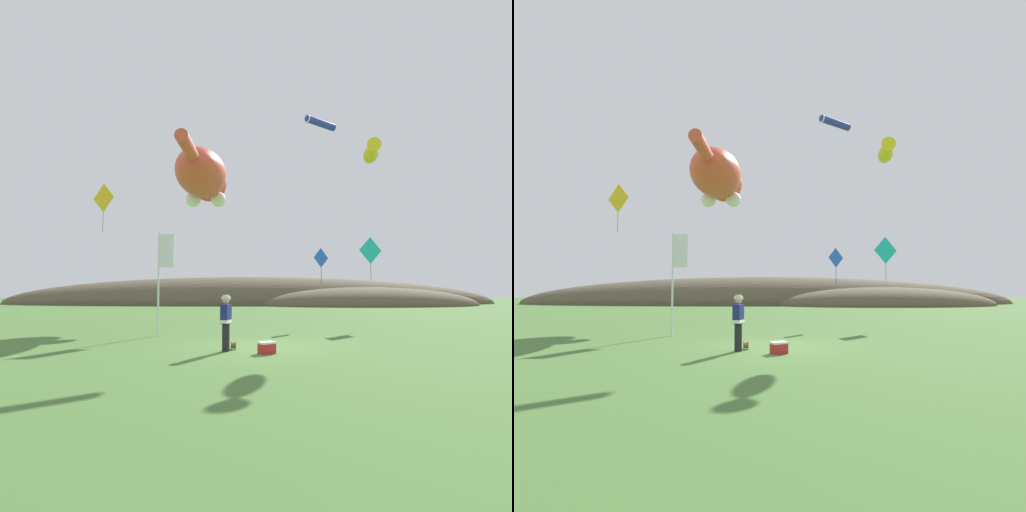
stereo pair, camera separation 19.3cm
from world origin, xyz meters
TOP-DOWN VIEW (x-y plane):
  - ground_plane at (0.00, 0.00)m, footprint 120.00×120.00m
  - distant_hill_ridge at (2.04, 33.16)m, footprint 58.26×14.73m
  - festival_attendant at (-1.06, -0.78)m, footprint 0.38×0.48m
  - kite_spool at (-0.83, -0.37)m, footprint 0.16×0.26m
  - picnic_cooler at (0.22, -1.22)m, footprint 0.59×0.52m
  - festival_banner_pole at (-3.94, 3.18)m, footprint 0.66×0.08m
  - kite_giant_cat at (-2.99, 9.39)m, footprint 3.02×9.90m
  - kite_fish_windsock at (5.57, 5.04)m, footprint 1.13×2.51m
  - kite_tube_streamer at (3.38, 6.43)m, footprint 1.85×1.50m
  - kite_diamond_blue at (3.51, 7.37)m, footprint 0.87×0.58m
  - kite_diamond_teal at (6.14, 7.33)m, footprint 1.35×0.52m
  - kite_diamond_gold at (-6.94, 4.46)m, footprint 1.17×0.65m

SIDE VIEW (x-z plane):
  - ground_plane at x=0.00m, z-range 0.00..0.00m
  - distant_hill_ridge at x=2.04m, z-range -3.16..3.16m
  - kite_spool at x=-0.83m, z-range 0.00..0.26m
  - picnic_cooler at x=0.22m, z-range 0.00..0.36m
  - festival_attendant at x=-1.06m, z-range 0.07..1.84m
  - festival_banner_pole at x=-3.94m, z-range 0.67..4.96m
  - kite_diamond_blue at x=3.51m, z-range 2.57..4.50m
  - kite_diamond_teal at x=6.14m, z-range 2.77..5.10m
  - kite_diamond_gold at x=-6.94m, z-range 4.94..7.17m
  - kite_giant_cat at x=-2.99m, z-range 6.93..9.93m
  - kite_fish_windsock at x=5.57m, z-range 8.08..8.83m
  - kite_tube_streamer at x=3.38m, z-range 10.28..10.72m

